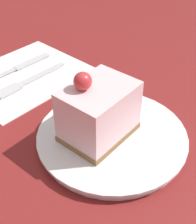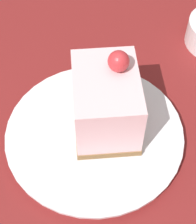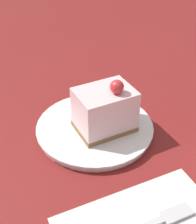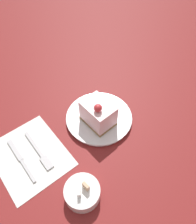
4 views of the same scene
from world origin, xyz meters
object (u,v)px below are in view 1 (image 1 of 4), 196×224
Objects in this scene: cake_slice at (99,112)px; fork at (26,82)px; plate at (112,137)px; knife at (22,66)px.

cake_slice is 0.21m from fork.
plate reaches higher than fork.
knife is (0.27, -0.01, -0.05)m from cake_slice.
plate is 1.89× the size of cake_slice.
cake_slice is at bearing 173.75° from fork.
knife is (0.06, -0.02, 0.00)m from fork.
plate reaches higher than knife.
plate is 0.28m from knife.
fork is at bearing 151.31° from knife.
fork is (0.21, 0.01, -0.05)m from cake_slice.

